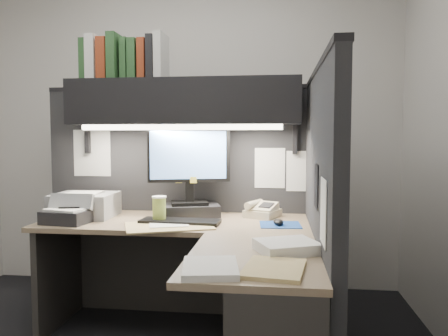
{
  "coord_description": "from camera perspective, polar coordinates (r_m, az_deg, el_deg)",
  "views": [
    {
      "loc": [
        0.75,
        -2.16,
        1.26
      ],
      "look_at": [
        0.42,
        0.51,
        1.07
      ],
      "focal_mm": 35.0,
      "sensor_mm": 36.0,
      "label": 1
    }
  ],
  "objects": [
    {
      "name": "coffee_cup",
      "position": [
        2.77,
        -8.46,
        -5.48
      ],
      "size": [
        0.09,
        0.09,
        0.16
      ],
      "primitive_type": "cylinder",
      "rotation": [
        0.0,
        0.0,
        -0.14
      ],
      "color": "#A0AD45",
      "rests_on": "desk"
    },
    {
      "name": "partition_back",
      "position": [
        3.21,
        -6.1,
        -4.32
      ],
      "size": [
        1.9,
        0.06,
        1.6
      ],
      "primitive_type": "cube",
      "color": "black",
      "rests_on": "floor"
    },
    {
      "name": "telephone",
      "position": [
        2.95,
        5.05,
        -5.62
      ],
      "size": [
        0.26,
        0.27,
        0.08
      ],
      "primitive_type": "cube",
      "rotation": [
        0.0,
        0.0,
        -0.43
      ],
      "color": "beige",
      "rests_on": "desk"
    },
    {
      "name": "manila_stack",
      "position": [
        1.8,
        6.57,
        -12.93
      ],
      "size": [
        0.27,
        0.33,
        0.02
      ],
      "primitive_type": "cube",
      "rotation": [
        0.0,
        0.0,
        -0.14
      ],
      "color": "tan",
      "rests_on": "desk"
    },
    {
      "name": "keyboard",
      "position": [
        2.74,
        -5.75,
        -6.98
      ],
      "size": [
        0.5,
        0.19,
        0.02
      ],
      "primitive_type": "cube",
      "rotation": [
        0.0,
        0.0,
        -0.06
      ],
      "color": "black",
      "rests_on": "desk"
    },
    {
      "name": "partition_right",
      "position": [
        2.4,
        12.41,
        -7.22
      ],
      "size": [
        0.06,
        1.5,
        1.6
      ],
      "primitive_type": "cube",
      "color": "black",
      "rests_on": "floor"
    },
    {
      "name": "notebook_stack",
      "position": [
        2.91,
        -19.71,
        -5.98
      ],
      "size": [
        0.3,
        0.26,
        0.08
      ],
      "primitive_type": "cube",
      "rotation": [
        0.0,
        0.0,
        -0.14
      ],
      "color": "black",
      "rests_on": "desk"
    },
    {
      "name": "printer",
      "position": [
        3.09,
        -17.72,
        -4.64
      ],
      "size": [
        0.4,
        0.34,
        0.16
      ],
      "primitive_type": "cube",
      "rotation": [
        0.0,
        0.0,
        0.02
      ],
      "color": "#949699",
      "rests_on": "desk"
    },
    {
      "name": "paper_stack_a",
      "position": [
        2.08,
        8.25,
        -10.13
      ],
      "size": [
        0.33,
        0.31,
        0.05
      ],
      "primitive_type": "cube",
      "rotation": [
        0.0,
        0.0,
        0.41
      ],
      "color": "white",
      "rests_on": "desk"
    },
    {
      "name": "desk",
      "position": [
        2.33,
        -1.55,
        -16.57
      ],
      "size": [
        1.7,
        1.53,
        0.73
      ],
      "color": "#90775C",
      "rests_on": "floor"
    },
    {
      "name": "monitor",
      "position": [
        2.96,
        -4.57,
        -1.74
      ],
      "size": [
        0.54,
        0.34,
        0.6
      ],
      "rotation": [
        0.0,
        0.0,
        0.28
      ],
      "color": "black",
      "rests_on": "desk"
    },
    {
      "name": "overhead_shelf",
      "position": [
        2.99,
        -5.2,
        8.53
      ],
      "size": [
        1.55,
        0.34,
        0.3
      ],
      "primitive_type": "cube",
      "color": "black",
      "rests_on": "partition_back"
    },
    {
      "name": "open_folder",
      "position": [
        2.65,
        -7.21,
        -7.52
      ],
      "size": [
        0.59,
        0.49,
        0.01
      ],
      "primitive_type": "cube",
      "rotation": [
        0.0,
        0.0,
        0.37
      ],
      "color": "tan",
      "rests_on": "desk"
    },
    {
      "name": "wall_back",
      "position": [
        3.74,
        -4.64,
        5.32
      ],
      "size": [
        3.5,
        0.04,
        2.7
      ],
      "primitive_type": "cube",
      "color": "silver",
      "rests_on": "floor"
    },
    {
      "name": "mousepad",
      "position": [
        2.7,
        7.35,
        -7.36
      ],
      "size": [
        0.26,
        0.24,
        0.0
      ],
      "primitive_type": "cube",
      "rotation": [
        0.0,
        0.0,
        0.08
      ],
      "color": "navy",
      "rests_on": "desk"
    },
    {
      "name": "task_light_tube",
      "position": [
        2.84,
        -5.77,
        5.33
      ],
      "size": [
        1.32,
        0.04,
        0.04
      ],
      "primitive_type": "cylinder",
      "rotation": [
        0.0,
        1.57,
        0.0
      ],
      "color": "white",
      "rests_on": "overhead_shelf"
    },
    {
      "name": "mouse",
      "position": [
        2.68,
        7.12,
        -7.01
      ],
      "size": [
        0.07,
        0.1,
        0.04
      ],
      "primitive_type": "ellipsoid",
      "rotation": [
        0.0,
        0.0,
        0.11
      ],
      "color": "black",
      "rests_on": "mousepad"
    },
    {
      "name": "paper_stack_b",
      "position": [
        1.78,
        -1.81,
        -12.93
      ],
      "size": [
        0.26,
        0.3,
        0.03
      ],
      "primitive_type": "cube",
      "rotation": [
        0.0,
        0.0,
        0.16
      ],
      "color": "white",
      "rests_on": "desk"
    },
    {
      "name": "binder_row",
      "position": [
        3.14,
        -12.91,
        13.64
      ],
      "size": [
        0.57,
        0.26,
        0.31
      ],
      "color": "#244723",
      "rests_on": "overhead_shelf"
    },
    {
      "name": "pinned_papers",
      "position": [
        2.75,
        0.08,
        -0.35
      ],
      "size": [
        1.76,
        1.31,
        0.51
      ],
      "color": "white",
      "rests_on": "partition_back"
    }
  ]
}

